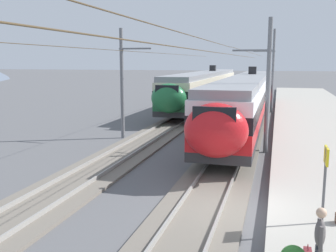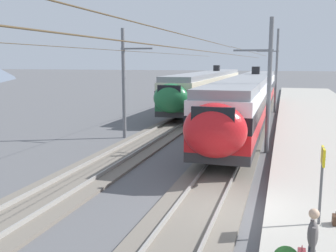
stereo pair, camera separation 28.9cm
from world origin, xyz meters
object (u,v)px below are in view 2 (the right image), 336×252
at_px(train_far_track, 209,86).
at_px(platform_sign, 322,169).
at_px(catenary_mast_mid, 267,83).
at_px(catenary_mast_far_side, 126,81).
at_px(train_near_platform, 250,96).
at_px(handbag_near_sign, 336,220).
at_px(catenary_mast_east, 275,70).
at_px(passenger_walking, 312,243).

xyz_separation_m(train_far_track, platform_sign, (-31.72, -9.32, -0.21)).
bearing_deg(catenary_mast_mid, catenary_mast_far_side, 79.41).
distance_m(train_near_platform, catenary_mast_far_side, 11.25).
bearing_deg(catenary_mast_far_side, train_far_track, -4.97).
bearing_deg(platform_sign, handbag_near_sign, -78.95).
height_order(train_near_platform, train_far_track, same).
relative_size(train_far_track, catenary_mast_far_side, 0.80).
bearing_deg(handbag_near_sign, catenary_mast_east, 5.13).
distance_m(train_near_platform, train_far_track, 12.69).
distance_m(train_near_platform, catenary_mast_mid, 10.38).
bearing_deg(catenary_mast_east, train_near_platform, 167.73).
bearing_deg(catenary_mast_east, platform_sign, -175.83).
xyz_separation_m(catenary_mast_mid, catenary_mast_far_side, (1.68, 8.98, -0.08)).
relative_size(train_far_track, platform_sign, 14.01).
xyz_separation_m(train_far_track, handbag_near_sign, (-31.63, -9.79, -1.74)).
distance_m(catenary_mast_east, platform_sign, 28.33).
distance_m(passenger_walking, handbag_near_sign, 3.65).
height_order(catenary_mast_far_side, passenger_walking, catenary_mast_far_side).
relative_size(catenary_mast_mid, handbag_near_sign, 96.79).
distance_m(catenary_mast_east, catenary_mast_far_side, 18.61).
bearing_deg(platform_sign, catenary_mast_mid, 11.43).
xyz_separation_m(train_far_track, catenary_mast_mid, (-21.51, -7.26, 1.62)).
xyz_separation_m(train_near_platform, passenger_walking, (-23.67, -3.32, -0.94)).
bearing_deg(passenger_walking, catenary_mast_east, 2.93).
xyz_separation_m(catenary_mast_mid, platform_sign, (-10.21, -2.06, -1.83)).
bearing_deg(handbag_near_sign, catenary_mast_mid, 14.04).
xyz_separation_m(train_near_platform, catenary_mast_far_side, (-8.43, 7.29, 1.54)).
distance_m(catenary_mast_far_side, platform_sign, 16.32).
bearing_deg(platform_sign, train_near_platform, 10.48).
height_order(train_far_track, platform_sign, train_far_track).
xyz_separation_m(train_far_track, passenger_walking, (-35.07, -8.89, -0.94)).
xyz_separation_m(catenary_mast_far_side, handbag_near_sign, (-11.80, -11.51, -3.28)).
height_order(train_far_track, catenary_mast_far_side, catenary_mast_far_side).
height_order(catenary_mast_east, passenger_walking, catenary_mast_east).
xyz_separation_m(catenary_mast_far_side, passenger_walking, (-15.24, -10.61, -2.48)).
xyz_separation_m(platform_sign, handbag_near_sign, (0.09, -0.47, -1.53)).
bearing_deg(platform_sign, catenary_mast_east, 4.17).
bearing_deg(passenger_walking, platform_sign, -7.42).
height_order(catenary_mast_mid, catenary_mast_far_side, catenary_mast_mid).
height_order(catenary_mast_mid, handbag_near_sign, catenary_mast_mid).
bearing_deg(train_near_platform, catenary_mast_far_side, 139.15).
height_order(platform_sign, passenger_walking, platform_sign).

